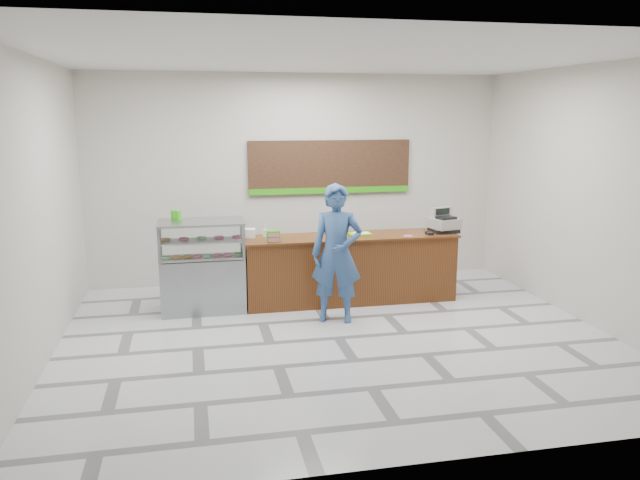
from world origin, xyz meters
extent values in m
plane|color=silver|center=(0.00, 0.00, 0.00)|extent=(7.00, 7.00, 0.00)
plane|color=beige|center=(0.00, 3.00, 1.75)|extent=(7.00, 0.00, 7.00)
plane|color=silver|center=(0.00, 0.00, 3.50)|extent=(7.00, 7.00, 0.00)
cube|color=#613012|center=(0.55, 1.55, 0.50)|extent=(3.20, 0.70, 1.00)
cube|color=#613012|center=(0.55, 1.55, 1.01)|extent=(3.26, 0.76, 0.03)
cube|color=gray|center=(-1.67, 1.55, 0.40)|extent=(1.20, 0.70, 0.80)
cube|color=white|center=(-1.67, 1.55, 1.05)|extent=(1.20, 0.70, 0.50)
cube|color=gray|center=(-1.67, 1.55, 1.31)|extent=(1.22, 0.72, 0.03)
cube|color=silver|center=(-1.67, 1.55, 0.82)|extent=(1.14, 0.64, 0.02)
cube|color=silver|center=(-1.67, 1.55, 1.06)|extent=(1.14, 0.64, 0.02)
torus|color=#7FC977|center=(-2.17, 1.45, 0.85)|extent=(0.15, 0.15, 0.05)
torus|color=#A97025|center=(-2.03, 1.45, 0.85)|extent=(0.15, 0.15, 0.05)
torus|color=#A97025|center=(-1.88, 1.45, 0.85)|extent=(0.15, 0.15, 0.05)
torus|color=#DE5384|center=(-1.74, 1.45, 0.85)|extent=(0.15, 0.15, 0.05)
torus|color=#7FC977|center=(-1.60, 1.45, 0.85)|extent=(0.15, 0.15, 0.05)
torus|color=#DE5384|center=(-1.46, 1.45, 0.85)|extent=(0.15, 0.15, 0.05)
torus|color=#DE5384|center=(-1.31, 1.45, 0.85)|extent=(0.15, 0.15, 0.05)
torus|color=#7FC977|center=(-1.17, 1.45, 0.85)|extent=(0.15, 0.15, 0.05)
torus|color=#A97025|center=(-2.17, 1.60, 1.09)|extent=(0.15, 0.15, 0.05)
torus|color=#DE5384|center=(-1.92, 1.60, 1.09)|extent=(0.15, 0.15, 0.05)
torus|color=#7FC977|center=(-1.67, 1.60, 1.09)|extent=(0.15, 0.15, 0.05)
torus|color=#DE5384|center=(-1.42, 1.60, 1.09)|extent=(0.15, 0.15, 0.05)
torus|color=#DE5384|center=(-1.17, 1.60, 1.09)|extent=(0.15, 0.15, 0.05)
cube|color=black|center=(0.55, 2.96, 1.95)|extent=(2.80, 0.05, 0.90)
cube|color=#31A312|center=(0.55, 2.93, 1.55)|extent=(2.80, 0.02, 0.10)
cube|color=black|center=(2.05, 1.54, 1.06)|extent=(0.39, 0.39, 0.06)
cube|color=gray|center=(2.05, 1.54, 1.17)|extent=(0.48, 0.49, 0.16)
cube|color=black|center=(2.05, 1.46, 1.26)|extent=(0.31, 0.26, 0.04)
cube|color=gray|center=(2.05, 1.66, 1.32)|extent=(0.35, 0.18, 0.16)
cube|color=black|center=(2.05, 1.61, 1.34)|extent=(0.25, 0.08, 0.10)
cube|color=black|center=(1.75, 1.38, 1.05)|extent=(0.08, 0.16, 0.04)
cube|color=#50C800|center=(0.71, 1.62, 1.04)|extent=(0.34, 0.25, 0.02)
cube|color=white|center=(0.73, 1.62, 1.05)|extent=(0.25, 0.17, 0.00)
cube|color=white|center=(-0.95, 1.72, 1.09)|extent=(0.16, 0.16, 0.13)
cylinder|color=silver|center=(-0.73, 1.73, 1.09)|extent=(0.07, 0.07, 0.11)
cube|color=#31A312|center=(-0.66, 1.31, 1.11)|extent=(0.19, 0.13, 0.17)
cylinder|color=#DE5384|center=(1.40, 1.34, 1.03)|extent=(0.15, 0.15, 0.00)
cylinder|color=#31A312|center=(-2.05, 1.82, 1.40)|extent=(0.08, 0.08, 0.13)
cylinder|color=#31A312|center=(-1.98, 1.71, 1.40)|extent=(0.09, 0.09, 0.13)
imported|color=#2F5083|center=(0.13, 0.70, 0.96)|extent=(0.80, 0.65, 1.92)
camera|label=1|loc=(-1.80, -7.42, 2.85)|focal=35.00mm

